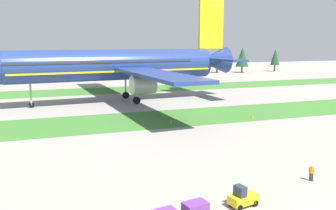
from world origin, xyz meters
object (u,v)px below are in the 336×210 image
at_px(taxiway_marker_1, 252,116).
at_px(ground_crew_loader, 311,172).
at_px(taxiway_marker_0, 171,122).
at_px(baggage_tug, 243,198).
at_px(cargo_dolly_lead, 195,210).
at_px(airliner, 120,65).

bearing_deg(taxiway_marker_1, ground_crew_loader, -111.16).
height_order(ground_crew_loader, taxiway_marker_0, ground_crew_loader).
xyz_separation_m(baggage_tug, taxiway_marker_0, (4.92, 32.88, -0.47)).
xyz_separation_m(cargo_dolly_lead, taxiway_marker_0, (9.86, 33.83, -0.57)).
height_order(baggage_tug, taxiway_marker_1, baggage_tug).
height_order(airliner, baggage_tug, airliner).
distance_m(baggage_tug, taxiway_marker_1, 38.72).
xyz_separation_m(airliner, cargo_dolly_lead, (-6.26, -59.90, -8.00)).
bearing_deg(taxiway_marker_0, taxiway_marker_1, -1.82).
distance_m(airliner, cargo_dolly_lead, 60.75).
xyz_separation_m(cargo_dolly_lead, ground_crew_loader, (14.77, 3.82, 0.03)).
bearing_deg(taxiway_marker_1, airliner, 126.86).
relative_size(airliner, cargo_dolly_lead, 29.67).
relative_size(baggage_tug, ground_crew_loader, 1.61).
bearing_deg(baggage_tug, taxiway_marker_1, 135.80).
height_order(airliner, taxiway_marker_1, airliner).
bearing_deg(airliner, baggage_tug, 174.40).
height_order(cargo_dolly_lead, taxiway_marker_0, cargo_dolly_lead).
xyz_separation_m(ground_crew_loader, taxiway_marker_0, (-4.92, 30.01, -0.60)).
height_order(airliner, ground_crew_loader, airliner).
distance_m(baggage_tug, taxiway_marker_0, 33.25).
bearing_deg(airliner, ground_crew_loader, -175.68).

